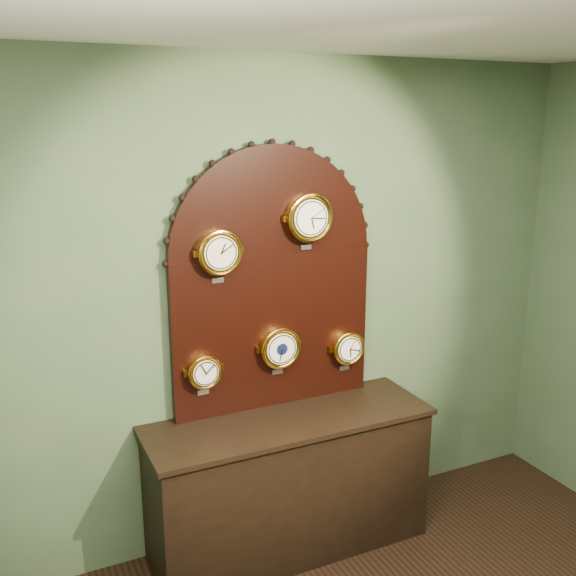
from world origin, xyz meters
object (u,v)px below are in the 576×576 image
hygrometer (204,371)px  shop_counter (289,486)px  barometer (280,348)px  display_board (273,272)px  tide_clock (347,348)px  roman_clock (219,252)px  arabic_clock (309,218)px

hygrometer → shop_counter: bearing=-19.3°
shop_counter → barometer: size_ratio=5.40×
display_board → tide_clock: 0.68m
roman_clock → arabic_clock: bearing=-0.1°
roman_clock → display_board: bearing=11.3°
hygrometer → barometer: barometer is taller
barometer → hygrometer: bearing=179.8°
tide_clock → arabic_clock: bearing=-179.7°
shop_counter → roman_clock: size_ratio=5.39×
roman_clock → hygrometer: size_ratio=1.21×
shop_counter → barometer: barometer is taller
barometer → roman_clock: bearing=180.0°
arabic_clock → barometer: (-0.18, 0.00, -0.73)m
shop_counter → tide_clock: 0.87m
shop_counter → display_board: display_board is taller
display_board → tide_clock: display_board is taller
hygrometer → arabic_clock: bearing=-0.2°
shop_counter → hygrometer: size_ratio=6.53×
barometer → tide_clock: bearing=0.1°
shop_counter → hygrometer: bearing=160.7°
roman_clock → hygrometer: 0.66m
roman_clock → hygrometer: roman_clock is taller
barometer → display_board: bearing=99.1°
arabic_clock → display_board: bearing=160.4°
arabic_clock → tide_clock: 0.85m
shop_counter → roman_clock: (-0.34, 0.15, 1.38)m
display_board → tide_clock: size_ratio=5.90×
arabic_clock → hygrometer: size_ratio=1.32×
hygrometer → tide_clock: size_ratio=0.94×
arabic_clock → tide_clock: (0.27, 0.00, -0.80)m
roman_clock → shop_counter: bearing=-24.5°
arabic_clock → hygrometer: 1.02m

